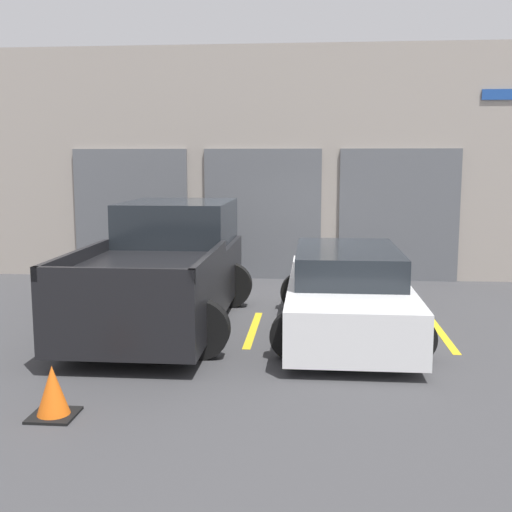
{
  "coord_description": "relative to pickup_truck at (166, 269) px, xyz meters",
  "views": [
    {
      "loc": [
        0.91,
        -11.29,
        2.64
      ],
      "look_at": [
        0.0,
        -0.98,
        1.1
      ],
      "focal_mm": 45.0,
      "sensor_mm": 36.0,
      "label": 1
    }
  ],
  "objects": [
    {
      "name": "parking_stripe_centre",
      "position": [
        4.38,
        -0.3,
        -0.89
      ],
      "size": [
        0.12,
        2.2,
        0.01
      ],
      "primitive_type": "cube",
      "color": "gold",
      "rests_on": "ground"
    },
    {
      "name": "parking_stripe_left",
      "position": [
        1.46,
        -0.3,
        -0.89
      ],
      "size": [
        0.12,
        2.2,
        0.01
      ],
      "primitive_type": "cube",
      "color": "gold",
      "rests_on": "ground"
    },
    {
      "name": "shophouse_building",
      "position": [
        1.45,
        4.47,
        1.64
      ],
      "size": [
        17.81,
        0.68,
        5.15
      ],
      "color": "#9E9389",
      "rests_on": "ground"
    },
    {
      "name": "traffic_cone",
      "position": [
        -0.29,
        -3.95,
        -0.64
      ],
      "size": [
        0.47,
        0.47,
        0.55
      ],
      "color": "black",
      "rests_on": "ground"
    },
    {
      "name": "pickup_truck",
      "position": [
        0.0,
        0.0,
        0.0
      ],
      "size": [
        2.58,
        5.01,
        1.93
      ],
      "color": "black",
      "rests_on": "ground"
    },
    {
      "name": "parking_stripe_far_left",
      "position": [
        -1.46,
        -0.3,
        -0.89
      ],
      "size": [
        0.12,
        2.2,
        0.01
      ],
      "primitive_type": "cube",
      "color": "gold",
      "rests_on": "ground"
    },
    {
      "name": "sedan_white",
      "position": [
        2.92,
        -0.27,
        -0.27
      ],
      "size": [
        2.2,
        4.68,
        1.3
      ],
      "color": "white",
      "rests_on": "ground"
    },
    {
      "name": "ground_plane",
      "position": [
        1.46,
        1.18,
        -0.89
      ],
      "size": [
        28.0,
        28.0,
        0.0
      ],
      "primitive_type": "plane",
      "color": "#3D3D3F"
    }
  ]
}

